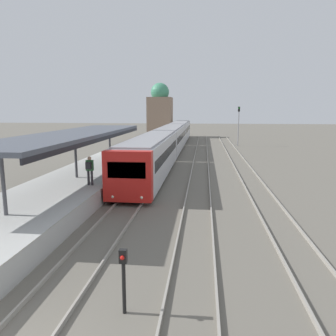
{
  "coord_description": "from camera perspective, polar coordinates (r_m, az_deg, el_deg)",
  "views": [
    {
      "loc": [
        4.09,
        -4.99,
        5.25
      ],
      "look_at": [
        1.91,
        14.82,
        1.68
      ],
      "focal_mm": 35.0,
      "sensor_mm": 36.0,
      "label": 1
    }
  ],
  "objects": [
    {
      "name": "signal_mast_far",
      "position": [
        48.62,
        12.18,
        7.88
      ],
      "size": [
        0.28,
        0.29,
        5.65
      ],
      "color": "gray",
      "rests_on": "ground_plane"
    },
    {
      "name": "distant_domed_building",
      "position": [
        63.79,
        -1.39,
        9.74
      ],
      "size": [
        4.53,
        4.53,
        10.24
      ],
      "color": "#89705B",
      "rests_on": "ground_plane"
    },
    {
      "name": "platform_canopy",
      "position": [
        21.35,
        -15.84,
        5.63
      ],
      "size": [
        4.0,
        19.04,
        2.86
      ],
      "color": "#4C515B",
      "rests_on": "station_platform"
    },
    {
      "name": "train_near",
      "position": [
        40.72,
        0.5,
        5.24
      ],
      "size": [
        2.7,
        47.05,
        3.18
      ],
      "color": "red",
      "rests_on": "ground_plane"
    },
    {
      "name": "person_on_platform",
      "position": [
        19.11,
        -13.5,
        -0.06
      ],
      "size": [
        0.4,
        0.4,
        1.66
      ],
      "color": "#2D2D33",
      "rests_on": "station_platform"
    },
    {
      "name": "signal_post_near",
      "position": [
        8.88,
        -7.75,
        -17.84
      ],
      "size": [
        0.2,
        0.21,
        1.77
      ],
      "color": "black",
      "rests_on": "ground_plane"
    }
  ]
}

